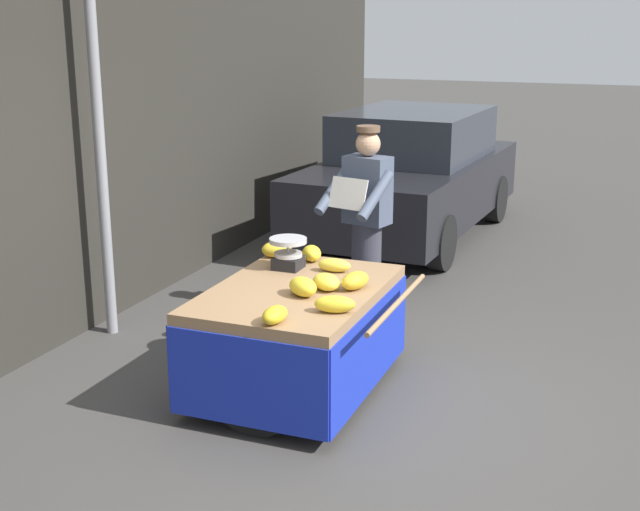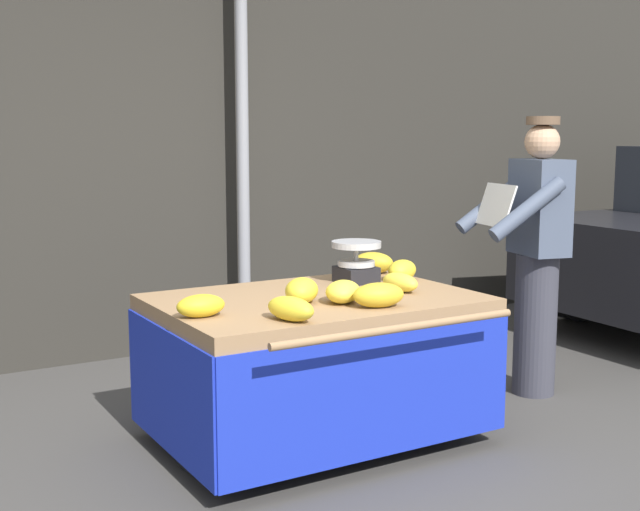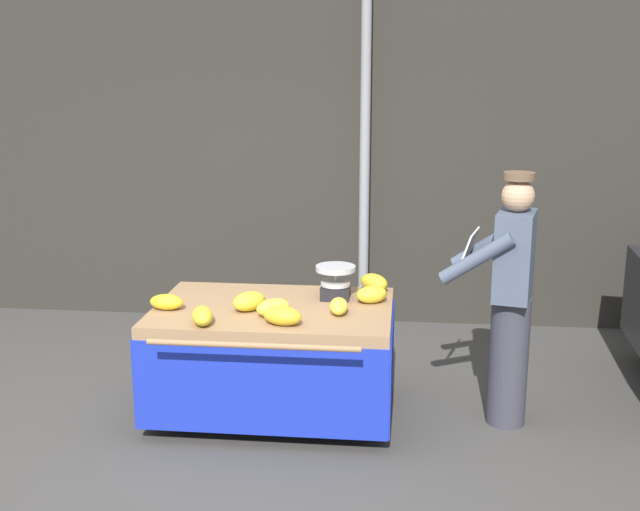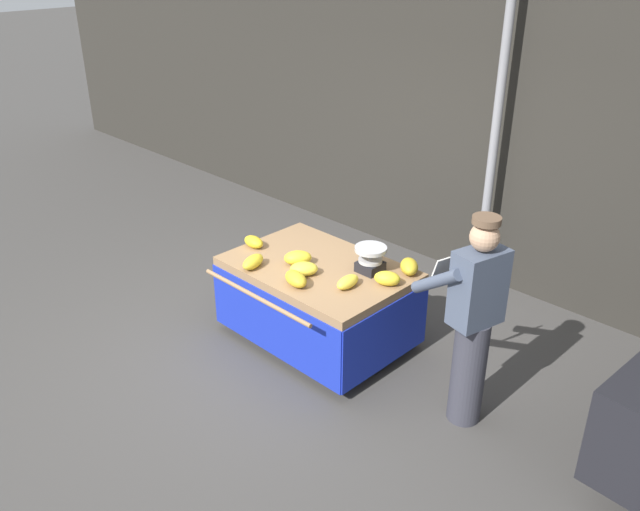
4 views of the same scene
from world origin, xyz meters
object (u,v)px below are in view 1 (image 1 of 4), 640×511
Objects in this scene: weighing_scale at (288,253)px; banana_bunch_0 at (303,287)px; street_pole at (99,137)px; banana_bunch_4 at (275,315)px; banana_bunch_3 at (335,304)px; banana_bunch_1 at (326,282)px; parked_car at (410,175)px; banana_bunch_2 at (355,281)px; vendor_person at (366,224)px; banana_bunch_5 at (334,265)px; banana_bunch_7 at (277,249)px; banana_bunch_6 at (312,253)px; banana_cart at (297,316)px.

banana_bunch_0 is at bearing -147.73° from weighing_scale.
street_pole is 14.56× the size of banana_bunch_4.
street_pole is at bearing 69.26° from banana_bunch_3.
banana_bunch_1 is (-0.37, -0.45, -0.06)m from weighing_scale.
parked_car reaches higher than banana_bunch_4.
banana_bunch_2 reaches higher than banana_bunch_4.
banana_bunch_4 is (-0.82, 0.24, -0.01)m from banana_bunch_2.
vendor_person is at bearing -60.77° from street_pole.
street_pole is 2.49m from banana_bunch_2.
banana_bunch_1 is at bearing -166.81° from banana_bunch_5.
banana_bunch_3 is 2.01m from vendor_person.
parked_car reaches higher than banana_bunch_3.
banana_bunch_5 is at bearing -173.33° from vendor_person.
banana_bunch_5 is (1.15, 0.04, -0.00)m from banana_bunch_4.
banana_bunch_1 is 0.99× the size of banana_bunch_7.
banana_bunch_3 is at bearing -150.86° from banana_bunch_6.
banana_bunch_4 is (-1.10, -0.39, -0.07)m from weighing_scale.
banana_bunch_4 is at bearing -167.80° from banana_cart.
parked_car reaches higher than banana_bunch_0.
banana_bunch_6 is at bearing 29.14° from banana_bunch_3.
banana_bunch_1 is at bearing -129.63° from weighing_scale.
banana_bunch_0 is 1.11× the size of banana_bunch_6.
banana_bunch_3 is at bearing -41.13° from banana_bunch_4.
banana_bunch_0 is 0.94× the size of banana_bunch_3.
banana_bunch_7 is at bearing 34.11° from banana_cart.
street_pole reaches higher than banana_cart.
street_pole is at bearing 95.99° from banana_bunch_7.
weighing_scale is at bearing -176.70° from parked_car.
banana_bunch_0 is at bearing -161.96° from banana_bunch_6.
banana_bunch_2 is 1.03× the size of banana_bunch_5.
banana_bunch_3 is at bearing -175.48° from banana_bunch_2.
banana_bunch_4 is 2.28m from vendor_person.
banana_bunch_7 is 0.06× the size of parked_car.
vendor_person is 0.43× the size of parked_car.
banana_bunch_7 is at bearing 154.81° from vendor_person.
street_pole is 15.03× the size of banana_bunch_6.
street_pole is at bearing 160.66° from parked_car.
banana_bunch_0 reaches higher than banana_bunch_1.
banana_bunch_2 is at bearing -16.06° from banana_bunch_4.
banana_bunch_5 is (0.42, 0.10, -0.01)m from banana_bunch_1.
banana_cart is 1.61m from vendor_person.
street_pole is 1.70m from banana_bunch_7.
banana_bunch_1 is at bearing -4.43° from banana_bunch_4.
banana_bunch_4 is (-0.70, -0.15, 0.26)m from banana_cart.
weighing_scale reaches higher than banana_bunch_3.
banana_bunch_5 is (0.60, -0.00, -0.01)m from banana_bunch_0.
banana_bunch_2 is at bearing -140.06° from banana_bunch_5.
banana_bunch_7 reaches higher than banana_bunch_2.
banana_bunch_3 is 1.20m from banana_bunch_6.
vendor_person is (0.91, -0.13, 0.04)m from banana_bunch_6.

